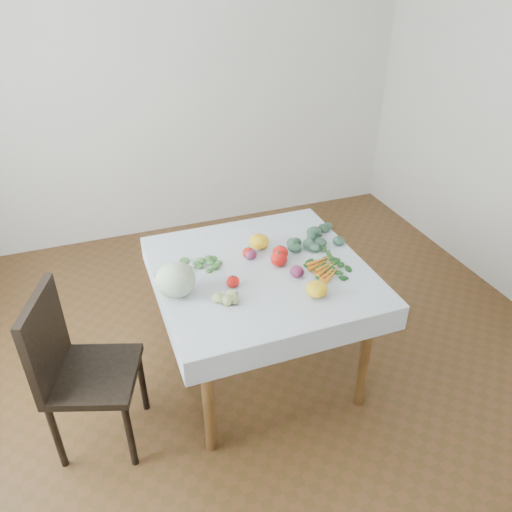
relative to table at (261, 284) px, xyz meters
The scene contains 19 objects.
ground 0.65m from the table, ahead, with size 4.00×4.00×0.00m, color #58351B.
back_wall 2.12m from the table, 90.00° to the left, with size 4.00×0.04×2.70m, color silver.
table is the anchor object (origin of this frame).
tablecloth 0.10m from the table, ahead, with size 1.12×1.12×0.01m, color white.
chair 1.04m from the table, behind, with size 0.53×0.53×0.92m.
cabbage 0.52m from the table, behind, with size 0.20×0.20×0.18m, color beige.
tomato_a 0.19m from the table, 101.08° to the left, with size 0.07×0.07×0.06m, color red.
tomato_b 0.18m from the table, ahead, with size 0.09×0.09×0.08m, color red.
tomato_c 0.26m from the table, 151.66° to the right, with size 0.07×0.07×0.06m, color red.
tomato_d 0.21m from the table, 23.42° to the left, with size 0.09×0.09×0.08m, color red.
heirloom_back 0.26m from the table, 72.42° to the left, with size 0.12×0.12×0.08m, color yellow.
heirloom_front 0.39m from the table, 61.46° to the right, with size 0.11×0.11×0.08m, color yellow.
onion_a 0.18m from the table, 99.19° to the left, with size 0.07×0.07×0.06m, color #57183F.
onion_b 0.24m from the table, 42.22° to the right, with size 0.08×0.08×0.07m, color #57183F.
tomatillo_cluster 0.38m from the table, 139.36° to the right, with size 0.10×0.13×0.05m.
carrot_bunch 0.37m from the table, 21.35° to the right, with size 0.18×0.24×0.03m.
kale_bunch 0.46m from the table, 22.83° to the left, with size 0.35×0.27×0.04m.
basil_bunch 0.40m from the table, 21.75° to the right, with size 0.28×0.20×0.01m.
dill_bunch 0.33m from the table, 156.12° to the left, with size 0.21×0.16×0.02m.
Camera 1 is at (-0.80, -2.10, 2.26)m, focal length 35.00 mm.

